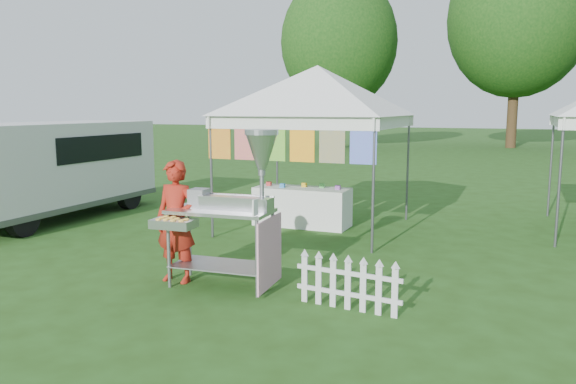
% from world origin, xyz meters
% --- Properties ---
extents(ground, '(120.00, 120.00, 0.00)m').
position_xyz_m(ground, '(0.00, 0.00, 0.00)').
color(ground, '#244513').
rests_on(ground, ground).
extents(canopy_main, '(4.24, 4.24, 3.45)m').
position_xyz_m(canopy_main, '(0.00, 3.49, 2.99)').
color(canopy_main, '#59595E').
rests_on(canopy_main, ground).
extents(tree_left, '(6.40, 6.40, 9.53)m').
position_xyz_m(tree_left, '(-6.00, 24.00, 5.83)').
color(tree_left, '#3A2515').
rests_on(tree_left, ground).
extents(tree_mid, '(7.60, 7.60, 11.52)m').
position_xyz_m(tree_mid, '(3.00, 28.00, 7.14)').
color(tree_mid, '#3A2515').
rests_on(tree_mid, ground).
extents(donut_cart, '(1.41, 1.06, 1.98)m').
position_xyz_m(donut_cart, '(0.26, -0.23, 1.17)').
color(donut_cart, gray).
rests_on(donut_cart, ground).
extents(vendor, '(0.58, 0.38, 1.58)m').
position_xyz_m(vendor, '(-0.57, -0.29, 0.79)').
color(vendor, '#A02113').
rests_on(vendor, ground).
extents(cargo_van, '(1.92, 4.70, 1.94)m').
position_xyz_m(cargo_van, '(-5.35, 2.44, 1.05)').
color(cargo_van, silver).
rests_on(cargo_van, ground).
extents(picket_fence, '(1.26, 0.16, 0.56)m').
position_xyz_m(picket_fence, '(1.77, -0.46, 0.29)').
color(picket_fence, silver).
rests_on(picket_fence, ground).
extents(display_table, '(1.80, 0.70, 0.73)m').
position_xyz_m(display_table, '(-0.32, 3.58, 0.37)').
color(display_table, white).
rests_on(display_table, ground).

